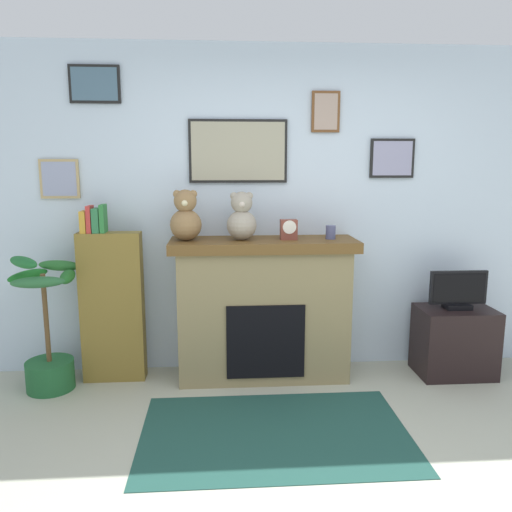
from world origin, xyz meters
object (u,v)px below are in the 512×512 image
potted_plant (48,340)px  mantel_clock (289,229)px  candle_jar (331,232)px  tv_stand (454,341)px  teddy_bear_grey (186,218)px  fireplace (263,308)px  bookshelf (112,304)px  teddy_bear_cream (242,218)px  television (458,291)px

potted_plant → mantel_clock: 1.99m
candle_jar → mantel_clock: (-0.33, -0.00, 0.02)m
tv_stand → mantel_clock: (-1.35, 0.06, 0.91)m
mantel_clock → teddy_bear_grey: 0.79m
tv_stand → candle_jar: 1.35m
fireplace → potted_plant: size_ratio=1.38×
bookshelf → candle_jar: (1.70, -0.04, 0.55)m
fireplace → bookshelf: bookshelf is taller
fireplace → teddy_bear_cream: teddy_bear_cream is taller
bookshelf → mantel_clock: size_ratio=9.08×
television → teddy_bear_grey: teddy_bear_grey is taller
teddy_bear_cream → potted_plant: bearing=-175.5°
bookshelf → teddy_bear_grey: bearing=-4.1°
bookshelf → teddy_bear_cream: 1.21m
potted_plant → teddy_bear_cream: size_ratio=2.83×
bookshelf → teddy_bear_grey: 0.89m
fireplace → potted_plant: fireplace is taller
candle_jar → mantel_clock: bearing=-179.7°
fireplace → teddy_bear_cream: (-0.17, -0.02, 0.71)m
fireplace → candle_jar: candle_jar is taller
candle_jar → mantel_clock: mantel_clock is taller
mantel_clock → television: bearing=-2.4°
tv_stand → teddy_bear_grey: 2.36m
potted_plant → candle_jar: bearing=3.1°
candle_jar → teddy_bear_cream: bearing=-180.0°
television → potted_plant: bearing=-179.0°
bookshelf → tv_stand: size_ratio=2.35×
television → mantel_clock: 1.44m
tv_stand → mantel_clock: bearing=177.6°
mantel_clock → teddy_bear_cream: size_ratio=0.42×
potted_plant → mantel_clock: size_ratio=6.81×
potted_plant → teddy_bear_cream: bearing=4.5°
fireplace → tv_stand: size_ratio=2.43×
candle_jar → teddy_bear_cream: 0.70m
potted_plant → television: size_ratio=2.27×
fireplace → mantel_clock: mantel_clock is taller
tv_stand → mantel_clock: size_ratio=3.86×
teddy_bear_grey → bookshelf: bearing=175.9°
television → mantel_clock: bearing=177.6°
potted_plant → teddy_bear_grey: (1.04, 0.12, 0.90)m
mantel_clock → candle_jar: bearing=0.3°
bookshelf → mantel_clock: 1.49m
fireplace → teddy_bear_grey: (-0.59, -0.02, 0.72)m
candle_jar → fireplace: bearing=178.0°
potted_plant → television: 3.18m
potted_plant → tv_stand: size_ratio=1.77×
tv_stand → television: bearing=-90.0°
mantel_clock → teddy_bear_cream: bearing=179.8°
bookshelf → teddy_bear_cream: bearing=-2.4°
fireplace → mantel_clock: bearing=-5.8°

